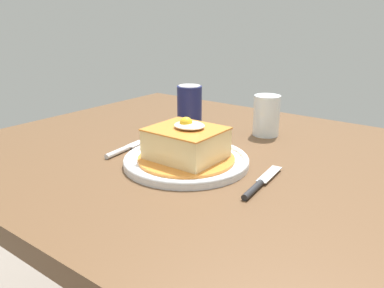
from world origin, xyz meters
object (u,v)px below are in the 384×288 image
object	(u,v)px
fork	(124,149)
soda_can	(189,109)
drinking_glass	(266,118)
main_plate	(186,160)
knife	(258,185)

from	to	relation	value
fork	soda_can	xyz separation A→B (m)	(0.02, 0.23, 0.06)
fork	drinking_glass	distance (m)	0.38
main_plate	knife	size ratio (longest dim) A/B	1.60
knife	main_plate	bearing A→B (deg)	175.38
main_plate	drinking_glass	xyz separation A→B (m)	(0.04, 0.29, 0.04)
fork	knife	xyz separation A→B (m)	(0.34, 0.01, 0.00)
fork	knife	size ratio (longest dim) A/B	0.86
knife	soda_can	world-z (taller)	soda_can
main_plate	soda_can	bearing A→B (deg)	125.89
fork	drinking_glass	world-z (taller)	drinking_glass
fork	drinking_glass	size ratio (longest dim) A/B	1.35
main_plate	soda_can	distance (m)	0.25
main_plate	fork	size ratio (longest dim) A/B	1.86
main_plate	drinking_glass	size ratio (longest dim) A/B	2.52
soda_can	drinking_glass	bearing A→B (deg)	26.32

